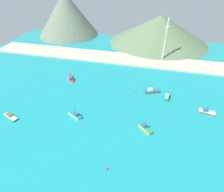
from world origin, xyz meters
TOP-DOWN VIEW (x-y plane):
  - ground at (0.00, 30.00)m, footprint 260.00×280.00m
  - fishing_boat_0 at (-53.83, 29.89)m, footprint 8.89×5.42m
  - fishing_boat_1 at (-40.20, 71.67)m, footprint 6.91×10.05m
  - fishing_boat_3 at (-23.01, 38.69)m, footprint 8.26×5.91m
  - fishing_boat_4 at (12.23, 37.73)m, footprint 6.98×6.60m
  - fishing_boat_5 at (21.74, 65.97)m, footprint 2.96×7.17m
  - fishing_boat_6 at (41.76, 57.66)m, footprint 8.49×4.46m
  - fishing_boat_7 at (12.76, 69.80)m, footprint 9.50×6.22m
  - buoy_0 at (3.24, 69.06)m, footprint 1.07×1.07m
  - buoy_1 at (0.41, 13.80)m, footprint 0.99×0.99m
  - beach_strip at (0.00, 111.61)m, footprint 247.00×21.03m
  - hill_west at (-82.11, 160.83)m, footprint 61.83×61.83m
  - hill_central at (11.88, 157.99)m, footprint 92.07×92.07m
  - radio_tower at (17.32, 116.20)m, footprint 3.25×2.60m

SIDE VIEW (x-z plane):
  - ground at x=0.00m, z-range -0.50..0.00m
  - buoy_1 at x=0.41m, z-range -0.32..0.67m
  - buoy_0 at x=3.24m, z-range -0.35..0.72m
  - beach_strip at x=0.00m, z-range 0.00..1.20m
  - fishing_boat_0 at x=-53.83m, z-range -1.91..3.27m
  - fishing_boat_6 at x=41.76m, z-range -1.77..3.19m
  - fishing_boat_3 at x=-23.01m, z-range -2.29..4.11m
  - fishing_boat_5 at x=21.74m, z-range -1.62..3.47m
  - fishing_boat_7 at x=12.76m, z-range -2.35..4.21m
  - fishing_boat_1 at x=-40.20m, z-range -2.10..4.04m
  - fishing_boat_4 at x=12.23m, z-range -2.29..4.23m
  - hill_central at x=11.88m, z-range 0.00..25.24m
  - radio_tower at x=17.32m, z-range 0.32..32.78m
  - hill_west at x=-82.11m, z-range 0.00..41.61m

